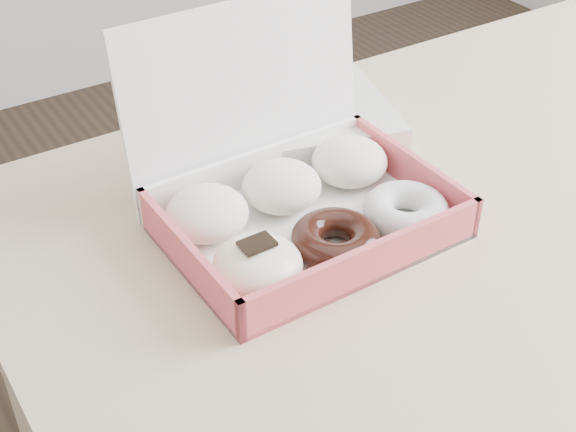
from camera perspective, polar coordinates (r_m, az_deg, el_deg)
table at (r=1.08m, az=13.48°, el=-2.00°), size 1.20×0.80×0.75m
donut_box at (r=0.93m, az=0.58°, el=1.23°), size 0.32×0.28×0.23m
newspapers at (r=1.12m, az=0.30°, el=6.79°), size 0.31×0.27×0.04m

